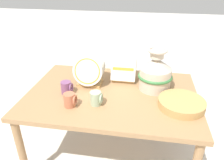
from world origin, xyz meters
name	(u,v)px	position (x,y,z in m)	size (l,w,h in m)	color
ground_plane	(112,150)	(0.00, 0.00, 0.00)	(14.00, 14.00, 0.00)	beige
display_table	(112,99)	(0.00, 0.00, 0.55)	(1.31, 0.90, 0.61)	#9E754C
ceramic_vase	(155,73)	(0.32, 0.12, 0.75)	(0.27, 0.27, 0.34)	beige
dish_rack_round_plates	(89,71)	(-0.21, 0.11, 0.73)	(0.24, 0.20, 0.26)	tan
dish_rack_square_plates	(124,70)	(0.06, 0.24, 0.70)	(0.20, 0.19, 0.23)	tan
wicker_charger_stack	(182,103)	(0.51, -0.11, 0.64)	(0.32, 0.32, 0.05)	tan
mug_sage_glaze	(96,98)	(-0.08, -0.18, 0.66)	(0.09, 0.08, 0.10)	#9EB28E
mug_terracotta_glaze	(70,100)	(-0.26, -0.23, 0.66)	(0.09, 0.08, 0.10)	#B76647
mug_plum_glaze	(67,88)	(-0.34, -0.07, 0.66)	(0.09, 0.08, 0.10)	#7A4770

